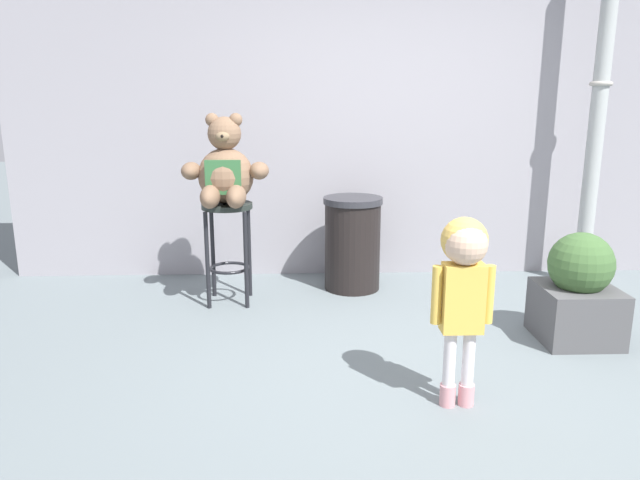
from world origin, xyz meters
name	(u,v)px	position (x,y,z in m)	size (l,w,h in m)	color
ground_plane	(431,381)	(0.00, 0.00, 0.00)	(24.00, 24.00, 0.00)	slate
building_wall	(382,86)	(0.00, 2.26, 1.64)	(6.41, 0.30, 3.28)	#96939B
bar_stool_with_teddy	(228,233)	(-1.26, 1.38, 0.55)	(0.38, 0.38, 0.77)	#232A26
teddy_bear	(225,172)	(-1.26, 1.34, 1.01)	(0.64, 0.57, 0.66)	#7C5F47
child_walking	(464,272)	(0.08, -0.25, 0.71)	(0.31, 0.25, 0.98)	pink
trash_bin	(352,243)	(-0.29, 1.68, 0.38)	(0.48, 0.48, 0.76)	black
lamppost	(594,150)	(1.67, 1.76, 1.13)	(0.30, 0.30, 2.84)	#B5AF97
planter_with_shrub	(578,291)	(1.06, 0.56, 0.33)	(0.48, 0.48, 0.71)	#505052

